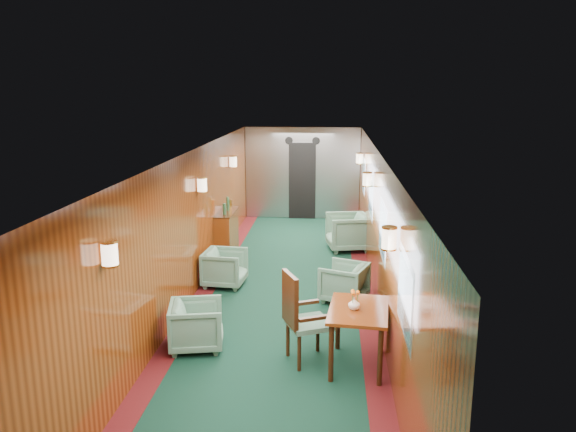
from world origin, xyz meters
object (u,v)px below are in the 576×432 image
(armchair_right_far, at_px, (348,232))
(armchair_right_near, at_px, (344,282))
(credenza, at_px, (227,234))
(armchair_left_far, at_px, (225,268))
(side_chair, at_px, (301,314))
(dining_table, at_px, (358,318))
(armchair_left_near, at_px, (197,325))

(armchair_right_far, bearing_deg, armchair_right_near, -12.91)
(credenza, bearing_deg, armchair_left_far, -80.56)
(credenza, distance_m, armchair_left_far, 1.69)
(side_chair, bearing_deg, armchair_right_near, 50.75)
(side_chair, height_order, credenza, credenza)
(side_chair, xyz_separation_m, armchair_left_far, (-1.48, 2.71, -0.32))
(credenza, xyz_separation_m, armchair_right_far, (2.46, 0.74, -0.10))
(dining_table, height_order, credenza, credenza)
(armchair_right_near, xyz_separation_m, armchair_right_far, (0.13, 2.96, 0.07))
(side_chair, distance_m, armchair_right_far, 5.16)
(side_chair, xyz_separation_m, armchair_right_far, (0.71, 5.10, -0.25))
(dining_table, height_order, armchair_right_far, armchair_right_far)
(armchair_right_far, bearing_deg, credenza, -83.68)
(side_chair, bearing_deg, armchair_left_near, 144.20)
(dining_table, bearing_deg, side_chair, -177.89)
(armchair_left_near, xyz_separation_m, armchair_left_far, (-0.08, 2.41, 0.00))
(credenza, relative_size, armchair_left_far, 1.76)
(dining_table, relative_size, armchair_left_near, 1.55)
(armchair_left_far, height_order, armchair_right_near, armchair_left_far)
(armchair_right_far, bearing_deg, dining_table, -10.47)
(dining_table, xyz_separation_m, armchair_right_near, (-0.13, 2.19, -0.32))
(dining_table, distance_m, armchair_right_near, 2.21)
(credenza, xyz_separation_m, armchair_left_near, (0.35, -4.07, -0.17))
(armchair_right_far, bearing_deg, side_chair, -18.40)
(armchair_right_far, bearing_deg, armchair_left_far, -52.84)
(credenza, xyz_separation_m, armchair_right_near, (2.34, -2.22, -0.17))
(armchair_left_far, height_order, armchair_right_far, armchair_right_far)
(armchair_left_far, relative_size, armchair_right_far, 0.82)
(armchair_right_near, bearing_deg, credenza, -112.36)
(dining_table, relative_size, credenza, 0.87)
(side_chair, relative_size, armchair_left_near, 1.70)
(dining_table, relative_size, armchair_right_far, 1.26)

